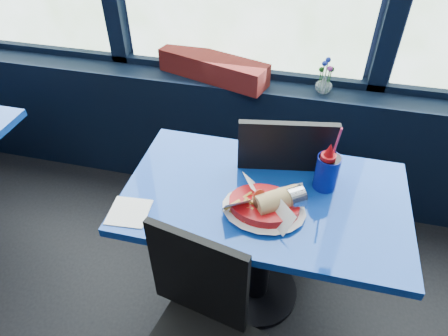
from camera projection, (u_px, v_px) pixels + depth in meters
The scene contains 10 objects.
window_sill at pixel (237, 134), 2.62m from camera, with size 5.00×0.26×0.80m, color black.
near_table at pixel (262, 222), 1.82m from camera, with size 1.20×0.70×0.75m.
chair_near_front at pixel (197, 330), 1.48m from camera, with size 0.49×0.49×0.91m.
chair_near_back at pixel (288, 179), 2.03m from camera, with size 0.52×0.53×1.00m.
planter_box at pixel (213, 67), 2.34m from camera, with size 0.67×0.17×0.13m, color maroon.
flower_vase at pixel (324, 82), 2.21m from camera, with size 0.13×0.13×0.20m.
food_basket at pixel (266, 205), 1.60m from camera, with size 0.34×0.33×0.11m.
ketchup_bottle at pixel (326, 169), 1.67m from camera, with size 0.06×0.06×0.24m.
soda_cup at pixel (327, 171), 1.68m from camera, with size 0.10×0.10×0.34m.
napkin at pixel (129, 212), 1.62m from camera, with size 0.16×0.16×0.00m, color white.
Camera 1 is at (0.42, 0.78, 1.94)m, focal length 32.00 mm.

